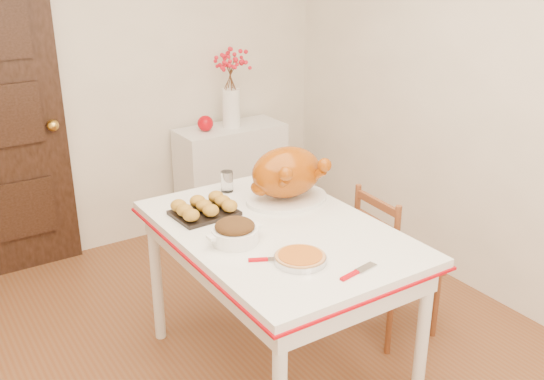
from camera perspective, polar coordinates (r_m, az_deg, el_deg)
wall_back at (r=4.48m, az=-15.69°, el=9.80°), size 3.50×0.00×2.50m
wall_right at (r=3.86m, az=20.89°, el=7.37°), size 0.00×4.00×2.50m
sideboard at (r=4.85m, az=-3.76°, el=1.15°), size 0.82×0.37×0.82m
kitchen_table at (r=3.19m, az=0.50°, el=-10.31°), size 0.96×1.40×0.84m
chair_oak at (r=3.58m, az=11.43°, el=-6.55°), size 0.42×0.42×0.89m
berry_vase at (r=4.66m, az=-3.82°, el=9.41°), size 0.31×0.31×0.60m
apple at (r=4.62m, az=-6.17°, el=6.13°), size 0.12×0.12×0.12m
turkey_platter at (r=3.26m, az=1.36°, el=1.38°), size 0.50×0.42×0.29m
pumpkin_pie at (r=2.67m, az=2.62°, el=-6.21°), size 0.28×0.28×0.05m
stuffing_dish at (r=2.83m, az=-3.44°, el=-3.86°), size 0.32×0.28×0.11m
rolls_tray at (r=3.14m, az=-6.29°, el=-1.61°), size 0.32×0.26×0.08m
pie_server at (r=2.63m, az=7.95°, el=-7.42°), size 0.22×0.10×0.01m
carving_knife at (r=2.70m, az=0.31°, el=-6.37°), size 0.24×0.16×0.01m
drinking_glass at (r=3.42m, az=-4.18°, el=0.79°), size 0.08×0.08×0.12m
shaker_pair at (r=3.53m, az=0.31°, el=1.37°), size 0.10×0.05×0.10m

